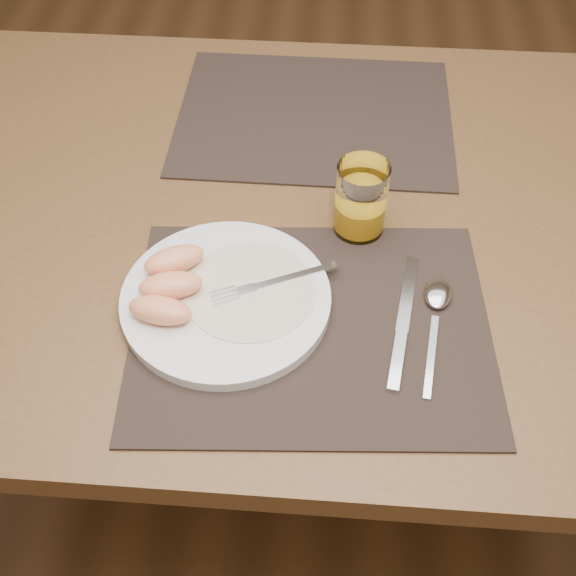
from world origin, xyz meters
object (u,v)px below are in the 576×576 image
at_px(placemat_near, 311,326).
at_px(spoon, 437,302).
at_px(table, 307,247).
at_px(fork, 265,285).
at_px(plate, 226,299).
at_px(placemat_far, 315,116).
at_px(knife, 402,331).
at_px(juice_glass, 361,202).

distance_m(placemat_near, spoon, 0.17).
relative_size(table, fork, 8.46).
height_order(plate, fork, fork).
height_order(placemat_far, plate, plate).
height_order(table, fork, fork).
relative_size(placemat_far, spoon, 2.34).
relative_size(placemat_far, knife, 2.05).
relative_size(fork, juice_glass, 1.53).
relative_size(placemat_far, fork, 2.72).
bearing_deg(placemat_far, spoon, -65.77).
relative_size(placemat_near, fork, 2.72).
height_order(table, spoon, spoon).
distance_m(plate, knife, 0.23).
bearing_deg(fork, table, 74.93).
xyz_separation_m(table, placemat_far, (-0.00, 0.22, 0.09)).
distance_m(table, placemat_far, 0.24).
distance_m(table, placemat_near, 0.24).
bearing_deg(knife, fork, 164.12).
height_order(plate, juice_glass, juice_glass).
bearing_deg(placemat_far, table, -89.63).
relative_size(placemat_far, juice_glass, 4.15).
bearing_deg(plate, placemat_near, -13.85).
relative_size(fork, spoon, 0.86).
bearing_deg(knife, placemat_far, 106.49).
bearing_deg(table, juice_glass, -28.50).
xyz_separation_m(plate, knife, (0.22, -0.03, -0.01)).
xyz_separation_m(placemat_near, juice_glass, (0.06, 0.18, 0.05)).
relative_size(placemat_far, plate, 1.67).
distance_m(knife, juice_glass, 0.20).
relative_size(plate, spoon, 1.41).
xyz_separation_m(table, plate, (-0.09, -0.19, 0.10)).
relative_size(table, placemat_near, 3.11).
bearing_deg(table, plate, -116.20).
height_order(plate, knife, plate).
relative_size(knife, juice_glass, 2.03).
xyz_separation_m(knife, spoon, (0.05, 0.05, 0.00)).
distance_m(spoon, juice_glass, 0.17).
distance_m(placemat_near, plate, 0.11).
bearing_deg(placemat_far, juice_glass, -73.91).
xyz_separation_m(table, fork, (-0.05, -0.17, 0.11)).
bearing_deg(juice_glass, plate, -137.80).
bearing_deg(knife, placemat_near, 178.34).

